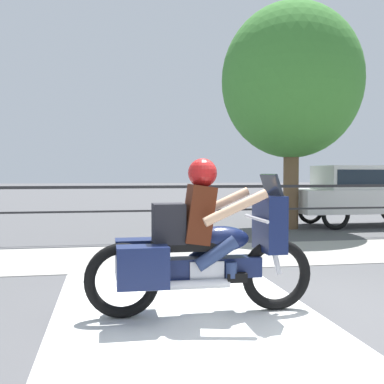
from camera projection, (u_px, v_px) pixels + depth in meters
The scene contains 7 objects.
ground_plane at pixel (276, 312), 4.87m from camera, with size 120.00×120.00×0.00m, color #4C4C4F.
sidewalk_band at pixel (206, 255), 8.21m from camera, with size 44.00×2.40×0.01m, color #99968E.
crosswalk_band at pixel (191, 323), 4.51m from camera, with size 2.63×6.00×0.01m, color silver.
fence_railing at pixel (189, 197), 9.94m from camera, with size 36.00×0.05×1.15m.
motorcycle at pixel (199, 246), 4.78m from camera, with size 2.31×0.76×1.56m.
parked_car at pixel (363, 191), 12.74m from camera, with size 4.00×1.62×1.60m.
tree_behind_sign at pixel (292, 81), 11.97m from camera, with size 3.49×3.49×5.62m.
Camera 1 is at (-1.69, -4.59, 1.42)m, focal length 45.00 mm.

